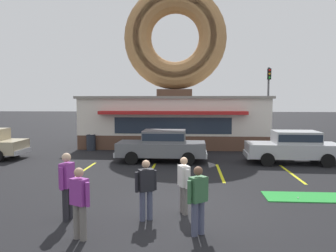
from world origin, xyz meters
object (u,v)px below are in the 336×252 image
at_px(golf_ball, 298,198).
at_px(pedestrian_blue_sweater_man, 79,200).
at_px(car_grey, 162,145).
at_px(pedestrian_hooded_kid, 198,197).
at_px(traffic_light_pole, 268,93).
at_px(trash_bin, 91,142).
at_px(pedestrian_clipboard_woman, 184,183).
at_px(pedestrian_beanie_man, 67,183).
at_px(car_silver, 293,146).
at_px(pedestrian_leather_jacket_man, 146,187).

relative_size(golf_ball, pedestrian_blue_sweater_man, 0.03).
xyz_separation_m(car_grey, pedestrian_hooded_kid, (1.60, -8.96, 0.01)).
bearing_deg(traffic_light_pole, pedestrian_hooded_kid, -107.03).
bearing_deg(pedestrian_blue_sweater_man, trash_bin, 106.21).
bearing_deg(pedestrian_clipboard_woman, golf_ball, 23.32).
bearing_deg(pedestrian_hooded_kid, golf_ball, 42.63).
distance_m(car_grey, pedestrian_beanie_man, 8.43).
bearing_deg(pedestrian_beanie_man, pedestrian_blue_sweater_man, -57.82).
bearing_deg(pedestrian_clipboard_woman, pedestrian_hooded_kid, -75.89).
bearing_deg(pedestrian_beanie_man, golf_ball, 18.76).
relative_size(pedestrian_blue_sweater_man, trash_bin, 1.67).
relative_size(pedestrian_blue_sweater_man, pedestrian_hooded_kid, 1.01).
relative_size(pedestrian_hooded_kid, pedestrian_beanie_man, 0.91).
height_order(car_grey, trash_bin, car_grey).
bearing_deg(car_silver, trash_bin, 163.00).
height_order(pedestrian_leather_jacket_man, pedestrian_clipboard_woman, pedestrian_leather_jacket_man).
bearing_deg(pedestrian_leather_jacket_man, car_silver, 52.74).
distance_m(pedestrian_hooded_kid, traffic_light_pole, 21.36).
bearing_deg(pedestrian_blue_sweater_man, car_silver, 51.45).
relative_size(pedestrian_hooded_kid, pedestrian_clipboard_woman, 1.02).
relative_size(golf_ball, traffic_light_pole, 0.01).
bearing_deg(golf_ball, pedestrian_blue_sweater_man, -149.91).
height_order(pedestrian_leather_jacket_man, pedestrian_beanie_man, pedestrian_beanie_man).
distance_m(pedestrian_beanie_man, traffic_light_pole, 21.90).
height_order(pedestrian_blue_sweater_man, pedestrian_clipboard_woman, pedestrian_blue_sweater_man).
bearing_deg(traffic_light_pole, pedestrian_leather_jacket_man, -111.18).
bearing_deg(golf_ball, traffic_light_pole, 80.16).
xyz_separation_m(golf_ball, traffic_light_pole, (3.00, 17.30, 3.66)).
bearing_deg(trash_bin, car_grey, -35.87).
distance_m(pedestrian_blue_sweater_man, pedestrian_beanie_man, 1.36).
bearing_deg(car_grey, pedestrian_leather_jacket_man, -87.99).
xyz_separation_m(pedestrian_leather_jacket_man, pedestrian_clipboard_woman, (0.96, 0.57, -0.01)).
xyz_separation_m(car_grey, pedestrian_blue_sweater_man, (-1.03, -9.39, 0.03)).
bearing_deg(car_grey, traffic_light_pole, 55.33).
xyz_separation_m(golf_ball, pedestrian_blue_sweater_man, (-5.83, -3.38, 0.85)).
height_order(car_grey, pedestrian_blue_sweater_man, pedestrian_blue_sweater_man).
bearing_deg(pedestrian_leather_jacket_man, traffic_light_pole, 68.82).
xyz_separation_m(pedestrian_leather_jacket_man, trash_bin, (-5.04, 11.56, -0.37)).
bearing_deg(golf_ball, trash_bin, 135.30).
bearing_deg(pedestrian_clipboard_woman, trash_bin, 118.65).
bearing_deg(pedestrian_blue_sweater_man, pedestrian_leather_jacket_man, 44.23).
bearing_deg(car_grey, pedestrian_clipboard_woman, -80.61).
relative_size(golf_ball, pedestrian_hooded_kid, 0.03).
relative_size(pedestrian_leather_jacket_man, pedestrian_beanie_man, 0.90).
bearing_deg(pedestrian_hooded_kid, pedestrian_clipboard_woman, 104.11).
distance_m(trash_bin, traffic_light_pole, 15.15).
bearing_deg(pedestrian_hooded_kid, pedestrian_blue_sweater_man, -170.65).
bearing_deg(pedestrian_leather_jacket_man, trash_bin, 113.57).
bearing_deg(car_grey, pedestrian_beanie_man, -101.99).
bearing_deg(pedestrian_blue_sweater_man, pedestrian_hooded_kid, 9.35).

